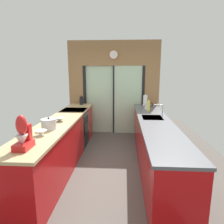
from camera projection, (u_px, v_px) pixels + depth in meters
The scene contains 14 objects.
ground_plane at pixel (109, 158), 4.32m from camera, with size 5.04×7.60×0.02m, color #4C4742.
back_wall_unit at pixel (114, 82), 5.77m from camera, with size 2.64×0.12×2.70m.
left_counter_run at pixel (60, 144), 3.82m from camera, with size 0.62×3.80×0.92m.
right_counter_run at pixel (154, 143), 3.88m from camera, with size 0.62×3.80×0.92m.
sink_faucet at pixel (161, 109), 3.98m from camera, with size 0.19×0.02×0.27m.
oven_range at pixel (75, 128), 4.92m from camera, with size 0.60×0.60×0.92m.
mixing_bowl_near at pixel (41, 133), 2.88m from camera, with size 0.17×0.17×0.08m.
mixing_bowl_far at pixel (59, 119), 3.69m from camera, with size 0.20×0.20×0.07m.
knife_block at pixel (81, 101), 5.57m from camera, with size 0.09×0.14×0.26m.
stand_mixer at pixel (23, 136), 2.36m from camera, with size 0.17×0.27×0.42m.
stock_pot at pixel (49, 124), 3.17m from camera, with size 0.24×0.24×0.20m.
kettle at pixel (147, 105), 4.89m from camera, with size 0.25×0.16×0.22m.
soap_bottle at pixel (148, 106), 4.68m from camera, with size 0.07×0.07×0.29m.
paper_towel_roll at pixel (145, 100), 5.42m from camera, with size 0.13×0.13×0.31m.
Camera 1 is at (0.32, -3.42, 1.84)m, focal length 31.70 mm.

